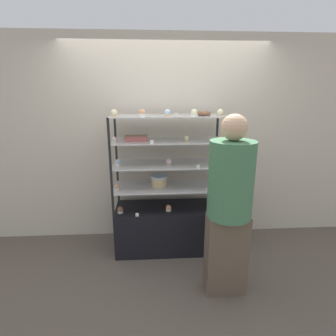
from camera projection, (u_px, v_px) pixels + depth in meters
The scene contains 32 objects.
ground_plane at pixel (168, 247), 3.36m from camera, with size 20.00×20.00×0.00m, color brown.
back_wall at pixel (166, 141), 3.40m from camera, with size 8.00×0.05×2.60m.
display_base at pixel (168, 227), 3.29m from camera, with size 1.28×0.52×0.55m.
display_riser_lower at pixel (168, 187), 3.14m from camera, with size 1.28×0.52×0.28m.
display_riser_middle at pixel (168, 165), 3.07m from camera, with size 1.28×0.52×0.28m.
display_riser_upper at pixel (168, 141), 2.99m from camera, with size 1.28×0.52×0.28m.
display_riser_top at pixel (168, 117), 2.92m from camera, with size 1.28×0.52×0.28m.
layer_cake_centerpiece at pixel (159, 181), 3.12m from camera, with size 0.19×0.19×0.13m.
sheet_cake_frosted at pixel (136, 138), 2.94m from camera, with size 0.26×0.14×0.06m.
cupcake_0 at pixel (120, 210), 3.04m from camera, with size 0.07×0.07×0.08m.
cupcake_1 at pixel (169, 208), 3.10m from camera, with size 0.07×0.07×0.08m.
cupcake_2 at pixel (217, 206), 3.16m from camera, with size 0.07×0.07×0.08m.
price_tag_0 at pixel (137, 215), 2.96m from camera, with size 0.04×0.00×0.04m.
cupcake_3 at pixel (117, 187), 2.98m from camera, with size 0.05×0.05×0.07m.
cupcake_4 at pixel (218, 186), 3.04m from camera, with size 0.05×0.05×0.07m.
price_tag_1 at pixel (208, 190), 2.93m from camera, with size 0.04×0.00×0.04m.
cupcake_5 at pixel (118, 163), 2.95m from camera, with size 0.06×0.06×0.08m.
cupcake_6 at pixel (169, 162), 2.99m from camera, with size 0.06×0.06×0.08m.
cupcake_7 at pixel (218, 161), 3.02m from camera, with size 0.06×0.06×0.08m.
price_tag_2 at pixel (198, 167), 2.85m from camera, with size 0.04×0.00×0.04m.
cupcake_8 at pixel (114, 140), 2.82m from camera, with size 0.05×0.05×0.06m.
cupcake_9 at pixel (187, 139), 2.89m from camera, with size 0.05×0.05×0.06m.
cupcake_10 at pixel (220, 138), 2.91m from camera, with size 0.05×0.05×0.06m.
price_tag_3 at pixel (152, 142), 2.74m from camera, with size 0.04×0.00×0.04m.
cupcake_11 at pixel (114, 113), 2.75m from camera, with size 0.07×0.07×0.08m.
cupcake_12 at pixel (142, 113), 2.84m from camera, with size 0.07×0.07×0.08m.
cupcake_13 at pixel (168, 113), 2.81m from camera, with size 0.07×0.07×0.08m.
cupcake_14 at pixel (194, 113), 2.82m from camera, with size 0.07×0.07×0.08m.
cupcake_15 at pixel (220, 113), 2.83m from camera, with size 0.07×0.07×0.08m.
price_tag_4 at pixel (176, 115), 2.68m from camera, with size 0.04×0.00×0.04m.
donut_glazed at pixel (204, 113), 2.92m from camera, with size 0.15×0.15×0.04m.
customer_figure at pixel (229, 204), 2.38m from camera, with size 0.40×0.40×1.73m.
Camera 1 is at (-0.18, -2.96, 1.88)m, focal length 28.00 mm.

